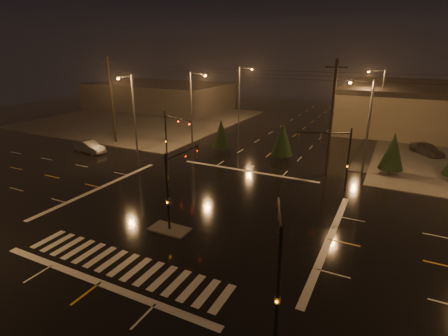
# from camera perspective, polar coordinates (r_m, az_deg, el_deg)

# --- Properties ---
(ground) EXTENTS (140.00, 140.00, 0.00)m
(ground) POSITION_cam_1_polar(r_m,az_deg,el_deg) (29.91, -4.45, -6.75)
(ground) COLOR black
(ground) RESTS_ON ground
(sidewalk_nw) EXTENTS (36.00, 36.00, 0.12)m
(sidewalk_nw) POSITION_cam_1_polar(r_m,az_deg,el_deg) (70.14, -13.05, 7.83)
(sidewalk_nw) COLOR #4B4843
(sidewalk_nw) RESTS_ON ground
(median_island) EXTENTS (3.00, 1.60, 0.15)m
(median_island) POSITION_cam_1_polar(r_m,az_deg,el_deg) (26.92, -8.88, -9.84)
(median_island) COLOR #4B4843
(median_island) RESTS_ON ground
(crosswalk) EXTENTS (15.00, 2.60, 0.01)m
(crosswalk) POSITION_cam_1_polar(r_m,az_deg,el_deg) (23.69, -16.06, -14.95)
(crosswalk) COLOR beige
(crosswalk) RESTS_ON ground
(stop_bar_near) EXTENTS (16.00, 0.50, 0.01)m
(stop_bar_near) POSITION_cam_1_polar(r_m,az_deg,el_deg) (22.57, -19.60, -17.25)
(stop_bar_near) COLOR beige
(stop_bar_near) RESTS_ON ground
(stop_bar_far) EXTENTS (16.00, 0.50, 0.01)m
(stop_bar_far) POSITION_cam_1_polar(r_m,az_deg,el_deg) (39.01, 3.86, -0.49)
(stop_bar_far) COLOR beige
(stop_bar_far) RESTS_ON ground
(commercial_block) EXTENTS (30.00, 18.00, 5.60)m
(commercial_block) POSITION_cam_1_polar(r_m,az_deg,el_deg) (82.09, -10.59, 11.48)
(commercial_block) COLOR #3E3836
(commercial_block) RESTS_ON ground
(signal_mast_median) EXTENTS (0.25, 4.59, 6.00)m
(signal_mast_median) POSITION_cam_1_polar(r_m,az_deg,el_deg) (26.08, -8.11, -1.87)
(signal_mast_median) COLOR black
(signal_mast_median) RESTS_ON ground
(signal_mast_ne) EXTENTS (4.84, 1.86, 6.00)m
(signal_mast_ne) POSITION_cam_1_polar(r_m,az_deg,el_deg) (34.68, 18.04, 2.69)
(signal_mast_ne) COLOR black
(signal_mast_ne) RESTS_ON ground
(signal_mast_nw) EXTENTS (4.84, 1.86, 6.00)m
(signal_mast_nw) POSITION_cam_1_polar(r_m,az_deg,el_deg) (41.69, -8.68, 6.03)
(signal_mast_nw) COLOR black
(signal_mast_nw) RESTS_ON ground
(signal_mast_se) EXTENTS (1.55, 3.87, 6.00)m
(signal_mast_se) POSITION_cam_1_polar(r_m,az_deg,el_deg) (16.59, 8.88, -15.04)
(signal_mast_se) COLOR black
(signal_mast_se) RESTS_ON ground
(streetlight_1) EXTENTS (2.77, 0.32, 10.00)m
(streetlight_1) POSITION_cam_1_polar(r_m,az_deg,el_deg) (48.70, -5.08, 10.41)
(streetlight_1) COLOR #38383A
(streetlight_1) RESTS_ON ground
(streetlight_2) EXTENTS (2.77, 0.32, 10.00)m
(streetlight_2) POSITION_cam_1_polar(r_m,az_deg,el_deg) (62.77, 2.74, 12.35)
(streetlight_2) COLOR #38383A
(streetlight_2) RESTS_ON ground
(streetlight_3) EXTENTS (2.77, 0.32, 10.00)m
(streetlight_3) POSITION_cam_1_polar(r_m,az_deg,el_deg) (39.75, 22.14, 7.20)
(streetlight_3) COLOR #38383A
(streetlight_3) RESTS_ON ground
(streetlight_4) EXTENTS (2.77, 0.32, 10.00)m
(streetlight_4) POSITION_cam_1_polar(r_m,az_deg,el_deg) (59.50, 24.02, 10.42)
(streetlight_4) COLOR #38383A
(streetlight_4) RESTS_ON ground
(streetlight_5) EXTENTS (0.32, 2.77, 10.00)m
(streetlight_5) POSITION_cam_1_polar(r_m,az_deg,el_deg) (46.10, -14.77, 9.39)
(streetlight_5) COLOR #38383A
(streetlight_5) RESTS_ON ground
(utility_pole_0) EXTENTS (2.20, 0.32, 12.00)m
(utility_pole_0) POSITION_cam_1_polar(r_m,az_deg,el_deg) (52.14, -17.84, 10.52)
(utility_pole_0) COLOR black
(utility_pole_0) RESTS_ON ground
(utility_pole_1) EXTENTS (2.20, 0.32, 12.00)m
(utility_pole_1) POSITION_cam_1_polar(r_m,az_deg,el_deg) (38.11, 17.13, 7.80)
(utility_pole_1) COLOR black
(utility_pole_1) RESTS_ON ground
(conifer_0) EXTENTS (2.54, 2.54, 4.67)m
(conifer_0) POSITION_cam_1_polar(r_m,az_deg,el_deg) (40.99, 25.85, 2.51)
(conifer_0) COLOR black
(conifer_0) RESTS_ON ground
(conifer_3) EXTENTS (2.31, 2.31, 4.30)m
(conifer_3) POSITION_cam_1_polar(r_m,az_deg,el_deg) (45.53, -0.49, 5.66)
(conifer_3) COLOR black
(conifer_3) RESTS_ON ground
(conifer_4) EXTENTS (2.61, 2.61, 4.78)m
(conifer_4) POSITION_cam_1_polar(r_m,az_deg,el_deg) (42.58, 9.52, 4.79)
(conifer_4) COLOR black
(conifer_4) RESTS_ON ground
(car_parked) EXTENTS (4.43, 4.83, 1.60)m
(car_parked) POSITION_cam_1_polar(r_m,az_deg,el_deg) (51.53, 30.24, 2.68)
(car_parked) COLOR black
(car_parked) RESTS_ON ground
(car_crossing) EXTENTS (4.82, 2.16, 1.54)m
(car_crossing) POSITION_cam_1_polar(r_m,az_deg,el_deg) (48.99, -21.08, 3.24)
(car_crossing) COLOR slate
(car_crossing) RESTS_ON ground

